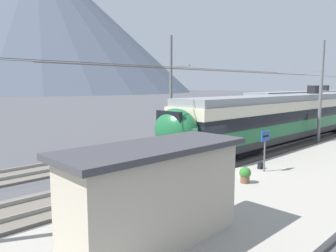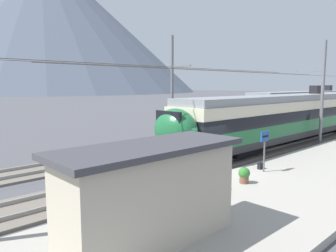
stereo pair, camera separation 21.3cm
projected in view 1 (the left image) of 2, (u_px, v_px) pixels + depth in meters
ground_plane at (214, 175)px, 16.71m from camera, size 400.00×400.00×0.00m
platform_slab at (284, 189)px, 13.99m from camera, size 120.00×6.34×0.30m
track_near at (190, 168)px, 17.93m from camera, size 120.00×3.00×0.28m
track_far at (133, 154)px, 21.60m from camera, size 120.00×3.00×0.28m
train_near_platform at (289, 115)px, 25.51m from camera, size 26.65×2.95×4.27m
train_far_track at (310, 104)px, 40.15m from camera, size 28.05×2.98×4.27m
catenary_mast_mid at (319, 92)px, 24.60m from camera, size 41.42×2.27×7.88m
catenary_mast_far_side at (172, 88)px, 25.95m from camera, size 41.42×2.16×8.48m
platform_sign at (265, 142)px, 16.11m from camera, size 0.70×0.08×2.04m
passenger_walking at (179, 176)px, 12.14m from camera, size 0.53×0.22×1.69m
handbag_beside_passenger at (186, 191)px, 12.81m from camera, size 0.32×0.18×0.40m
handbag_near_sign at (261, 166)px, 16.81m from camera, size 0.32×0.18×0.44m
potted_plant_platform_edge at (219, 181)px, 13.38m from camera, size 0.48×0.48×0.68m
potted_plant_by_shelter at (245, 174)px, 14.35m from camera, size 0.51×0.51×0.71m
platform_shelter at (155, 194)px, 8.76m from camera, size 5.40×2.08×2.74m
mountain_right_ridge at (39, 22)px, 212.65m from camera, size 198.55×198.55×91.20m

